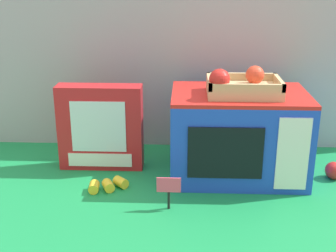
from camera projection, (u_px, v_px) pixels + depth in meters
ground_plane at (174, 170)px, 1.56m from camera, size 1.70×1.70×0.00m
display_back_panel at (176, 53)px, 1.68m from camera, size 1.61×0.03×0.73m
toy_microwave at (238, 135)px, 1.49m from camera, size 0.44×0.30×0.29m
food_groups_crate at (242, 86)px, 1.41m from camera, size 0.23×0.16×0.09m
cookie_set_box at (101, 127)px, 1.55m from camera, size 0.29×0.08×0.29m
price_sign at (169, 188)px, 1.29m from camera, size 0.07×0.01×0.10m
loose_toy_banana at (108, 185)px, 1.42m from camera, size 0.12×0.09×0.03m
loose_toy_apple at (334, 170)px, 1.50m from camera, size 0.06×0.06×0.06m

